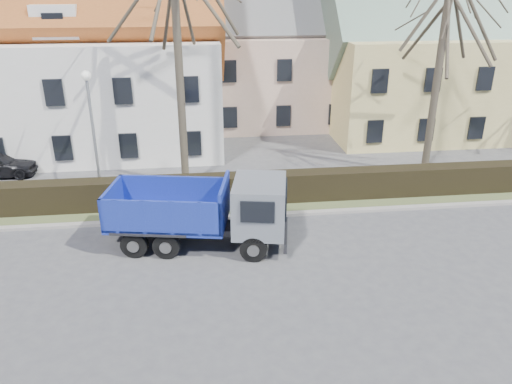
{
  "coord_description": "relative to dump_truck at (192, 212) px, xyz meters",
  "views": [
    {
      "loc": [
        -1.26,
        -13.99,
        9.16
      ],
      "look_at": [
        0.81,
        3.51,
        1.6
      ],
      "focal_mm": 35.0,
      "sensor_mm": 36.0,
      "label": 1
    }
  ],
  "objects": [
    {
      "name": "ground",
      "position": [
        1.65,
        -2.55,
        -1.35
      ],
      "size": [
        120.0,
        120.0,
        0.0
      ],
      "primitive_type": "plane",
      "color": "#474649"
    },
    {
      "name": "curb_far",
      "position": [
        1.65,
        2.05,
        -1.29
      ],
      "size": [
        80.0,
        0.3,
        0.12
      ],
      "primitive_type": "cube",
      "color": "gray",
      "rests_on": "ground"
    },
    {
      "name": "grass_strip",
      "position": [
        1.65,
        3.65,
        -1.3
      ],
      "size": [
        80.0,
        3.0,
        0.1
      ],
      "primitive_type": "cube",
      "color": "#4C5831",
      "rests_on": "ground"
    },
    {
      "name": "hedge",
      "position": [
        1.65,
        3.45,
        -0.7
      ],
      "size": [
        60.0,
        0.9,
        1.3
      ],
      "primitive_type": "cube",
      "color": "black",
      "rests_on": "ground"
    },
    {
      "name": "building_pink",
      "position": [
        5.65,
        17.45,
        2.65
      ],
      "size": [
        10.8,
        8.8,
        8.0
      ],
      "primitive_type": null,
      "color": "tan",
      "rests_on": "ground"
    },
    {
      "name": "building_yellow",
      "position": [
        17.65,
        14.45,
        2.9
      ],
      "size": [
        18.8,
        10.8,
        8.5
      ],
      "primitive_type": null,
      "color": "#DECA79",
      "rests_on": "ground"
    },
    {
      "name": "tree_1",
      "position": [
        -0.35,
        5.95,
        4.98
      ],
      "size": [
        9.2,
        9.2,
        12.65
      ],
      "primitive_type": null,
      "color": "#423A2D",
      "rests_on": "ground"
    },
    {
      "name": "tree_2",
      "position": [
        11.65,
        5.95,
        4.15
      ],
      "size": [
        8.0,
        8.0,
        11.0
      ],
      "primitive_type": null,
      "color": "#423A2D",
      "rests_on": "ground"
    },
    {
      "name": "dump_truck",
      "position": [
        0.0,
        0.0,
        0.0
      ],
      "size": [
        7.09,
        3.7,
        2.7
      ],
      "primitive_type": null,
      "rotation": [
        0.0,
        0.0,
        -0.18
      ],
      "color": "navy",
      "rests_on": "ground"
    },
    {
      "name": "streetlight",
      "position": [
        -4.05,
        4.45,
        1.57
      ],
      "size": [
        0.46,
        0.46,
        5.83
      ],
      "primitive_type": null,
      "color": "#9DA0A3",
      "rests_on": "ground"
    },
    {
      "name": "cart_frame",
      "position": [
        -2.58,
        2.22,
        -1.01
      ],
      "size": [
        0.84,
        0.66,
        0.67
      ],
      "primitive_type": null,
      "rotation": [
        0.0,
        0.0,
        0.38
      ],
      "color": "silver",
      "rests_on": "ground"
    }
  ]
}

